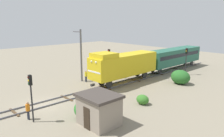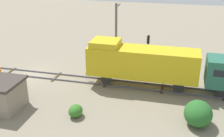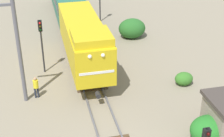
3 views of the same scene
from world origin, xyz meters
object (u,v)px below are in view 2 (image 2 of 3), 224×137
Objects in this scene: traffic_signal_mid at (148,48)px; worker_near_track at (0,72)px; catenary_mast at (116,34)px; relay_hut at (5,95)px; worker_by_signal at (116,61)px; locomotive at (141,62)px.

traffic_signal_mid is 16.39m from worker_near_track.
worker_near_track is at bearing -56.19° from catenary_mast.
worker_near_track is at bearing -141.11° from relay_hut.
traffic_signal_mid is 15.63m from relay_hut.
traffic_signal_mid is 2.69× the size of worker_near_track.
worker_near_track is 6.56m from relay_hut.
catenary_mast reaches higher than traffic_signal_mid.
catenary_mast is at bearing -162.55° from worker_by_signal.
catenary_mast is (-5.06, -3.75, 1.30)m from locomotive.
worker_near_track is 0.49× the size of relay_hut.
worker_near_track is 13.11m from worker_by_signal.
traffic_signal_mid is (-3.40, 0.27, 0.39)m from locomotive.
relay_hut is (7.50, -10.78, -1.38)m from locomotive.
worker_near_track and worker_by_signal have the same top height.
locomotive is 15.20m from worker_near_track.
locomotive is 5.79m from worker_by_signal.
catenary_mast is (-1.66, -4.03, 0.90)m from traffic_signal_mid.
locomotive reaches higher than worker_by_signal.
locomotive reaches higher than relay_hut.
catenary_mast is 2.19× the size of relay_hut.
relay_hut is (11.70, -7.22, 0.40)m from worker_by_signal.
traffic_signal_mid is at bearing 134.59° from relay_hut.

